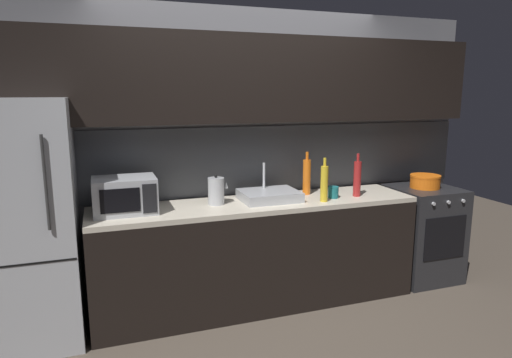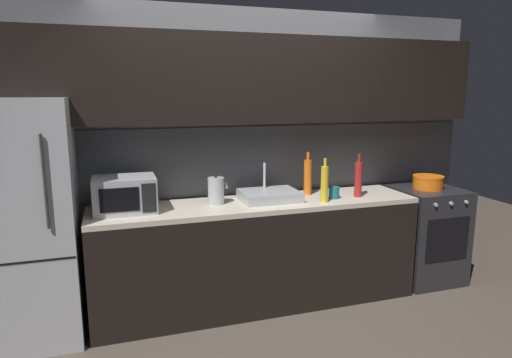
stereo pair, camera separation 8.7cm
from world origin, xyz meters
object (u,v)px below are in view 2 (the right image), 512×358
kettle (216,191)px  wine_bottle_yellow (325,184)px  wine_bottle_orange (308,177)px  refrigerator (27,223)px  oven_range (425,234)px  mug_teal (334,193)px  cooking_pot (428,182)px  wine_bottle_red (358,179)px  microwave (125,194)px

kettle → wine_bottle_yellow: bearing=-13.2°
kettle → wine_bottle_orange: size_ratio=0.64×
refrigerator → kettle: (1.39, 0.04, 0.13)m
wine_bottle_orange → wine_bottle_yellow: size_ratio=1.04×
oven_range → wine_bottle_yellow: (-1.17, -0.16, 0.60)m
wine_bottle_orange → mug_teal: size_ratio=3.81×
wine_bottle_yellow → cooking_pot: 1.18m
mug_teal → wine_bottle_red: bearing=-1.8°
wine_bottle_orange → wine_bottle_yellow: 0.29m
microwave → wine_bottle_red: 1.95m
microwave → mug_teal: size_ratio=4.59×
refrigerator → cooking_pot: refrigerator is taller
microwave → wine_bottle_red: wine_bottle_red is taller
kettle → wine_bottle_orange: 0.86m
kettle → wine_bottle_orange: bearing=5.9°
oven_range → mug_teal: mug_teal is taller
refrigerator → oven_range: bearing=-0.0°
oven_range → wine_bottle_orange: wine_bottle_orange is taller
cooking_pot → oven_range: bearing=-8.8°
wine_bottle_orange → cooking_pot: size_ratio=1.36×
refrigerator → wine_bottle_orange: bearing=3.3°
microwave → mug_teal: microwave is taller
wine_bottle_yellow → oven_range: bearing=7.9°
microwave → cooking_pot: (2.74, -0.02, -0.07)m
oven_range → refrigerator: bearing=180.0°
oven_range → microwave: (-2.75, 0.02, 0.58)m
oven_range → wine_bottle_red: size_ratio=2.39×
refrigerator → oven_range: refrigerator is taller
microwave → refrigerator: bearing=-178.4°
microwave → cooking_pot: bearing=-0.4°
kettle → mug_teal: size_ratio=2.42×
refrigerator → wine_bottle_red: (2.62, -0.08, 0.18)m
wine_bottle_red → mug_teal: 0.25m
wine_bottle_red → cooking_pot: (0.80, 0.09, -0.10)m
microwave → wine_bottle_orange: 1.57m
wine_bottle_orange → cooking_pot: 1.19m
kettle → wine_bottle_yellow: (0.87, -0.20, 0.04)m
refrigerator → wine_bottle_yellow: (2.26, -0.16, 0.17)m
refrigerator → mug_teal: (2.40, -0.08, 0.07)m
wine_bottle_red → wine_bottle_yellow: bearing=-167.7°
oven_range → wine_bottle_yellow: 1.33m
oven_range → cooking_pot: cooking_pot is taller
wine_bottle_yellow → cooking_pot: (1.16, 0.16, -0.09)m
refrigerator → wine_bottle_orange: size_ratio=4.62×
refrigerator → wine_bottle_red: 2.63m
oven_range → cooking_pot: bearing=171.2°
oven_range → microwave: microwave is taller
wine_bottle_red → wine_bottle_orange: wine_bottle_orange is taller
wine_bottle_orange → wine_bottle_yellow: (0.02, -0.29, -0.01)m
oven_range → wine_bottle_yellow: bearing=-172.1°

